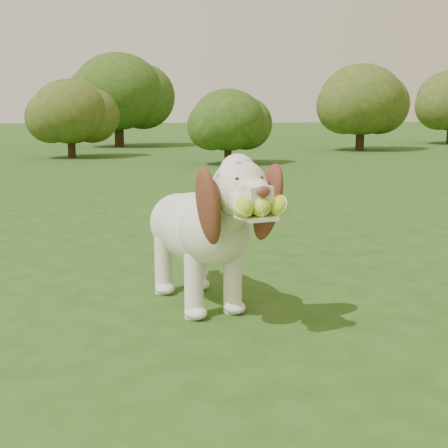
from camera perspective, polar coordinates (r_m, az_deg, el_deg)
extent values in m
plane|color=#204614|center=(3.68, -11.98, -5.16)|extent=(80.00, 80.00, 0.00)
ellipsoid|color=silver|center=(3.15, -2.66, -0.38)|extent=(0.50, 0.73, 0.35)
ellipsoid|color=silver|center=(2.92, -0.82, -0.45)|extent=(0.42, 0.42, 0.34)
ellipsoid|color=silver|center=(3.37, -4.13, 0.14)|extent=(0.38, 0.38, 0.31)
cylinder|color=silver|center=(2.78, 0.26, 0.92)|extent=(0.25, 0.31, 0.27)
sphere|color=silver|center=(2.64, 1.45, 3.30)|extent=(0.30, 0.30, 0.24)
sphere|color=silver|center=(2.66, 1.27, 4.76)|extent=(0.19, 0.19, 0.16)
cube|color=silver|center=(2.52, 2.81, 2.83)|extent=(0.13, 0.16, 0.07)
ellipsoid|color=#592D28|center=(2.46, 3.62, 2.96)|extent=(0.07, 0.05, 0.04)
cube|color=silver|center=(2.53, 2.94, 0.62)|extent=(0.17, 0.18, 0.02)
ellipsoid|color=brown|center=(2.61, -1.46, 1.62)|extent=(0.17, 0.25, 0.37)
ellipsoid|color=brown|center=(2.73, 4.04, 2.00)|extent=(0.18, 0.23, 0.37)
cylinder|color=silver|center=(3.49, -4.95, 1.17)|extent=(0.10, 0.18, 0.13)
cylinder|color=silver|center=(2.96, -2.77, -5.74)|extent=(0.11, 0.11, 0.30)
cylinder|color=silver|center=(3.04, 0.80, -5.31)|extent=(0.11, 0.11, 0.30)
cylinder|color=silver|center=(3.37, -5.58, -3.78)|extent=(0.11, 0.11, 0.30)
cylinder|color=silver|center=(3.43, -2.37, -3.45)|extent=(0.11, 0.11, 0.30)
sphere|color=#C1CE2A|center=(2.45, 1.74, 1.49)|extent=(0.10, 0.10, 0.08)
sphere|color=#C1CE2A|center=(2.48, 3.38, 1.61)|extent=(0.10, 0.10, 0.08)
sphere|color=#C1CE2A|center=(2.52, 4.98, 1.72)|extent=(0.10, 0.10, 0.08)
cylinder|color=#382314|center=(16.55, -9.57, 8.32)|extent=(0.24, 0.24, 0.77)
ellipsoid|color=#1F4214|center=(16.54, -9.68, 11.87)|extent=(2.31, 2.31, 1.96)
cylinder|color=#382314|center=(13.01, -13.76, 7.01)|extent=(0.16, 0.16, 0.50)
ellipsoid|color=#1F4214|center=(12.98, -13.89, 9.96)|extent=(1.51, 1.51, 1.28)
cylinder|color=#382314|center=(15.21, 12.33, 7.81)|extent=(0.20, 0.20, 0.65)
ellipsoid|color=#1F4214|center=(15.20, 12.46, 11.06)|extent=(1.94, 1.94, 1.65)
cylinder|color=#382314|center=(11.14, 0.36, 6.57)|extent=(0.13, 0.13, 0.43)
ellipsoid|color=#1F4214|center=(11.11, 0.36, 9.50)|extent=(1.28, 1.28, 1.09)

